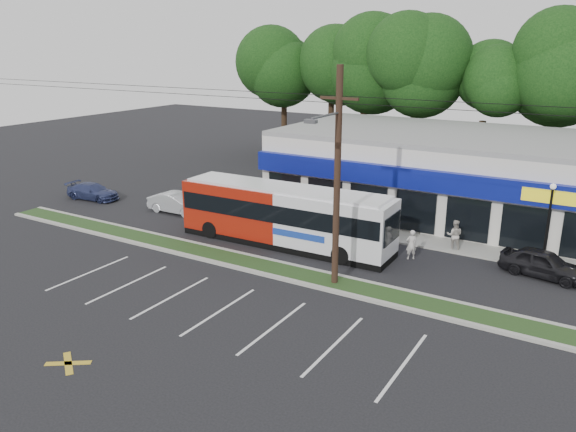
# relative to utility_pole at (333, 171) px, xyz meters

# --- Properties ---
(ground) EXTENTS (120.00, 120.00, 0.00)m
(ground) POSITION_rel_utility_pole_xyz_m (-2.83, -0.93, -5.41)
(ground) COLOR black
(ground) RESTS_ON ground
(grass_strip) EXTENTS (40.00, 1.60, 0.12)m
(grass_strip) POSITION_rel_utility_pole_xyz_m (-2.83, 0.07, -5.35)
(grass_strip) COLOR #203B18
(grass_strip) RESTS_ON ground
(curb_south) EXTENTS (40.00, 0.25, 0.14)m
(curb_south) POSITION_rel_utility_pole_xyz_m (-2.83, -0.78, -5.34)
(curb_south) COLOR #9E9E93
(curb_south) RESTS_ON ground
(curb_north) EXTENTS (40.00, 0.25, 0.14)m
(curb_north) POSITION_rel_utility_pole_xyz_m (-2.83, 0.92, -5.34)
(curb_north) COLOR #9E9E93
(curb_north) RESTS_ON ground
(sidewalk) EXTENTS (32.00, 2.20, 0.10)m
(sidewalk) POSITION_rel_utility_pole_xyz_m (2.17, 8.07, -5.36)
(sidewalk) COLOR #9E9E93
(sidewalk) RESTS_ON ground
(strip_mall) EXTENTS (25.00, 12.55, 5.30)m
(strip_mall) POSITION_rel_utility_pole_xyz_m (2.67, 14.99, -2.76)
(strip_mall) COLOR silver
(strip_mall) RESTS_ON ground
(utility_pole) EXTENTS (50.00, 2.77, 10.00)m
(utility_pole) POSITION_rel_utility_pole_xyz_m (0.00, 0.00, 0.00)
(utility_pole) COLOR black
(utility_pole) RESTS_ON ground
(lamp_post) EXTENTS (0.30, 0.30, 4.25)m
(lamp_post) POSITION_rel_utility_pole_xyz_m (8.17, 7.87, -2.74)
(lamp_post) COLOR black
(lamp_post) RESTS_ON ground
(tree_line) EXTENTS (46.76, 6.76, 11.83)m
(tree_line) POSITION_rel_utility_pole_xyz_m (1.17, 25.07, 3.00)
(tree_line) COLOR black
(tree_line) RESTS_ON ground
(metrobus) EXTENTS (12.49, 2.91, 3.34)m
(metrobus) POSITION_rel_utility_pole_xyz_m (-4.69, 3.57, -3.64)
(metrobus) COLOR #97190B
(metrobus) RESTS_ON ground
(car_dark) EXTENTS (4.20, 2.26, 1.36)m
(car_dark) POSITION_rel_utility_pole_xyz_m (8.36, 6.12, -4.74)
(car_dark) COLOR black
(car_dark) RESTS_ON ground
(car_silver) EXTENTS (4.15, 1.55, 1.35)m
(car_silver) POSITION_rel_utility_pole_xyz_m (-14.07, 5.13, -4.74)
(car_silver) COLOR #B6BABF
(car_silver) RESTS_ON ground
(car_blue) EXTENTS (4.19, 2.08, 1.17)m
(car_blue) POSITION_rel_utility_pole_xyz_m (-21.66, 4.58, -4.83)
(car_blue) COLOR navy
(car_blue) RESTS_ON ground
(pedestrian_a) EXTENTS (0.69, 0.66, 1.59)m
(pedestrian_a) POSITION_rel_utility_pole_xyz_m (2.12, 5.07, -4.62)
(pedestrian_a) COLOR beige
(pedestrian_a) RESTS_ON ground
(pedestrian_b) EXTENTS (0.97, 0.83, 1.71)m
(pedestrian_b) POSITION_rel_utility_pole_xyz_m (3.68, 7.57, -4.56)
(pedestrian_b) COLOR #B5AEA3
(pedestrian_b) RESTS_ON ground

